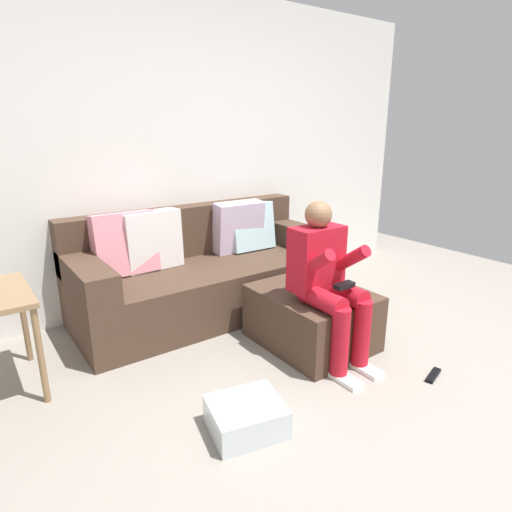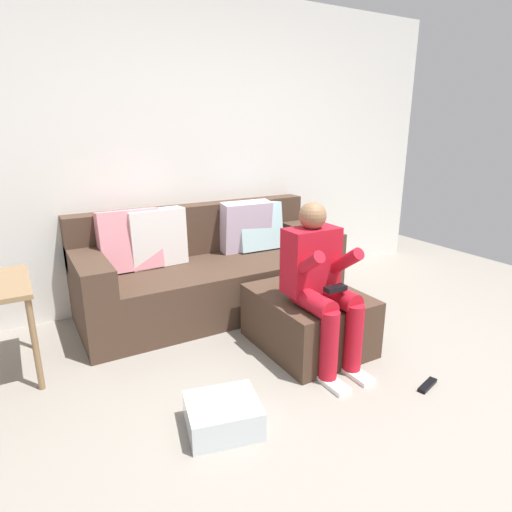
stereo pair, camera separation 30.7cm
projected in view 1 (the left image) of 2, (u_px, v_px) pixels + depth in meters
The scene contains 7 objects.
ground_plane at pixel (429, 421), 2.29m from camera, with size 6.34×6.34×0.00m, color gray.
wall_back at pixel (202, 151), 3.78m from camera, with size 4.88×0.10×2.58m, color silver.
couch_sectional at pixel (203, 271), 3.59m from camera, with size 2.14×0.86×0.90m.
ottoman at pixel (311, 317), 3.07m from camera, with size 0.66×0.79×0.40m, color #473326.
person_seated at pixel (327, 278), 2.76m from camera, with size 0.35×0.60×1.06m.
storage_bin at pixel (246, 417), 2.20m from camera, with size 0.37×0.32×0.16m, color silver.
remote_near_ottoman at pixel (433, 375), 2.69m from camera, with size 0.18×0.05×0.02m, color black.
Camera 1 is at (-1.87, -1.03, 1.51)m, focal length 30.19 mm.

